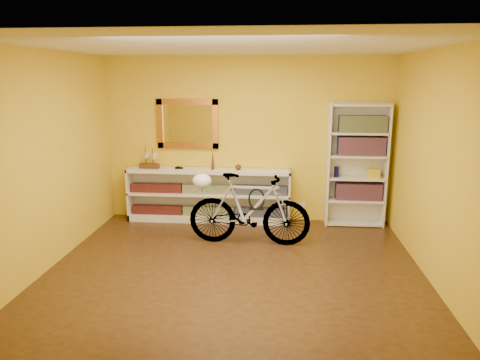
# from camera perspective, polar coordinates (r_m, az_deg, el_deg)

# --- Properties ---
(floor) EXTENTS (4.50, 4.00, 0.01)m
(floor) POSITION_cam_1_polar(r_m,az_deg,el_deg) (5.50, -0.67, -11.40)
(floor) COLOR #331D0E
(floor) RESTS_ON ground
(ceiling) EXTENTS (4.50, 4.00, 0.01)m
(ceiling) POSITION_cam_1_polar(r_m,az_deg,el_deg) (5.02, -0.75, 16.83)
(ceiling) COLOR silver
(ceiling) RESTS_ON ground
(back_wall) EXTENTS (4.50, 0.01, 2.60)m
(back_wall) POSITION_cam_1_polar(r_m,az_deg,el_deg) (7.07, 0.96, 5.16)
(back_wall) COLOR gold
(back_wall) RESTS_ON ground
(left_wall) EXTENTS (0.01, 4.00, 2.60)m
(left_wall) POSITION_cam_1_polar(r_m,az_deg,el_deg) (5.78, -23.55, 2.26)
(left_wall) COLOR gold
(left_wall) RESTS_ON ground
(right_wall) EXTENTS (0.01, 4.00, 2.60)m
(right_wall) POSITION_cam_1_polar(r_m,az_deg,el_deg) (5.37, 24.01, 1.45)
(right_wall) COLOR gold
(right_wall) RESTS_ON ground
(gilt_mirror) EXTENTS (0.98, 0.06, 0.78)m
(gilt_mirror) POSITION_cam_1_polar(r_m,az_deg,el_deg) (7.14, -6.75, 7.17)
(gilt_mirror) COLOR #9C5A1C
(gilt_mirror) RESTS_ON back_wall
(wall_socket) EXTENTS (0.09, 0.02, 0.09)m
(wall_socket) POSITION_cam_1_polar(r_m,az_deg,el_deg) (7.27, 8.02, -3.23)
(wall_socket) COLOR silver
(wall_socket) RESTS_ON back_wall
(console_unit) EXTENTS (2.60, 0.35, 0.85)m
(console_unit) POSITION_cam_1_polar(r_m,az_deg,el_deg) (7.13, -4.06, -1.98)
(console_unit) COLOR silver
(console_unit) RESTS_ON floor
(cd_row_lower) EXTENTS (2.50, 0.13, 0.14)m
(cd_row_lower) POSITION_cam_1_polar(r_m,az_deg,el_deg) (7.19, -4.05, -3.98)
(cd_row_lower) COLOR black
(cd_row_lower) RESTS_ON console_unit
(cd_row_upper) EXTENTS (2.50, 0.13, 0.14)m
(cd_row_upper) POSITION_cam_1_polar(r_m,az_deg,el_deg) (7.09, -4.10, -1.16)
(cd_row_upper) COLOR navy
(cd_row_upper) RESTS_ON console_unit
(model_ship) EXTENTS (0.32, 0.14, 0.37)m
(model_ship) POSITION_cam_1_polar(r_m,az_deg,el_deg) (7.21, -11.60, 2.92)
(model_ship) COLOR #3F2411
(model_ship) RESTS_ON console_unit
(toy_car) EXTENTS (0.00, 0.01, 0.00)m
(toy_car) POSITION_cam_1_polar(r_m,az_deg,el_deg) (7.12, -7.83, 1.43)
(toy_car) COLOR black
(toy_car) RESTS_ON console_unit
(bronze_ornament) EXTENTS (0.05, 0.05, 0.31)m
(bronze_ornament) POSITION_cam_1_polar(r_m,az_deg,el_deg) (6.99, -3.53, 2.59)
(bronze_ornament) COLOR #4E2B1A
(bronze_ornament) RESTS_ON console_unit
(decorative_orb) EXTENTS (0.09, 0.09, 0.09)m
(decorative_orb) POSITION_cam_1_polar(r_m,az_deg,el_deg) (6.97, -0.22, 1.66)
(decorative_orb) COLOR #4E2B1A
(decorative_orb) RESTS_ON console_unit
(bookcase) EXTENTS (0.90, 0.30, 1.90)m
(bookcase) POSITION_cam_1_polar(r_m,az_deg,el_deg) (7.05, 14.74, 1.82)
(bookcase) COLOR silver
(bookcase) RESTS_ON floor
(book_row_a) EXTENTS (0.70, 0.22, 0.26)m
(book_row_a) POSITION_cam_1_polar(r_m,az_deg,el_deg) (7.15, 14.94, -1.38)
(book_row_a) COLOR maroon
(book_row_a) RESTS_ON bookcase
(book_row_b) EXTENTS (0.70, 0.22, 0.28)m
(book_row_b) POSITION_cam_1_polar(r_m,az_deg,el_deg) (7.01, 15.28, 4.25)
(book_row_b) COLOR maroon
(book_row_b) RESTS_ON bookcase
(book_row_c) EXTENTS (0.70, 0.22, 0.25)m
(book_row_c) POSITION_cam_1_polar(r_m,az_deg,el_deg) (6.97, 15.45, 6.97)
(book_row_c) COLOR #1A515B
(book_row_c) RESTS_ON bookcase
(travel_mug) EXTENTS (0.08, 0.08, 0.17)m
(travel_mug) POSITION_cam_1_polar(r_m,az_deg,el_deg) (7.01, 12.29, 1.04)
(travel_mug) COLOR navy
(travel_mug) RESTS_ON bookcase
(red_tin) EXTENTS (0.15, 0.15, 0.16)m
(red_tin) POSITION_cam_1_polar(r_m,az_deg,el_deg) (6.96, 13.35, 6.72)
(red_tin) COLOR maroon
(red_tin) RESTS_ON bookcase
(yellow_bag) EXTENTS (0.19, 0.13, 0.15)m
(yellow_bag) POSITION_cam_1_polar(r_m,az_deg,el_deg) (7.08, 16.73, 0.82)
(yellow_bag) COLOR gold
(yellow_bag) RESTS_ON bookcase
(bicycle) EXTENTS (0.51, 1.73, 1.01)m
(bicycle) POSITION_cam_1_polar(r_m,az_deg,el_deg) (6.11, 1.18, -3.78)
(bicycle) COLOR silver
(bicycle) RESTS_ON floor
(helmet) EXTENTS (0.26, 0.25, 0.20)m
(helmet) POSITION_cam_1_polar(r_m,az_deg,el_deg) (6.11, -4.92, -0.10)
(helmet) COLOR white
(helmet) RESTS_ON bicycle
(u_lock) EXTENTS (0.23, 0.02, 0.23)m
(u_lock) POSITION_cam_1_polar(r_m,az_deg,el_deg) (6.06, 2.13, -2.44)
(u_lock) COLOR black
(u_lock) RESTS_ON bicycle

